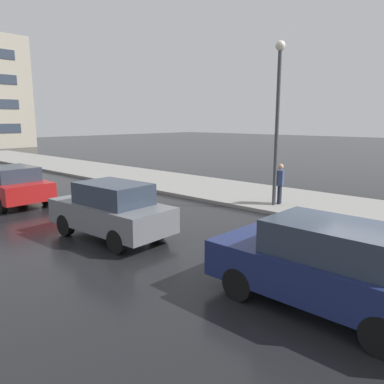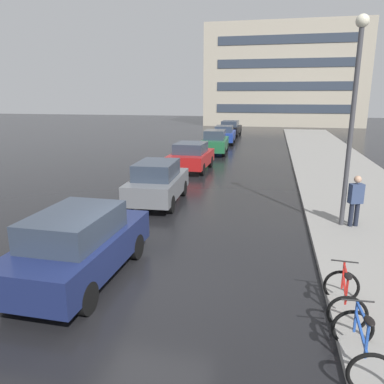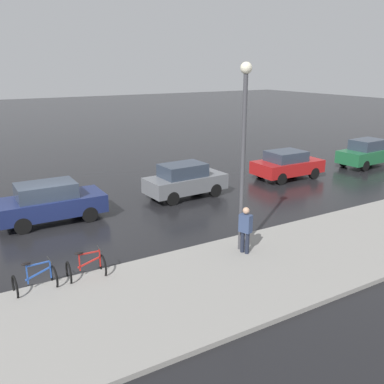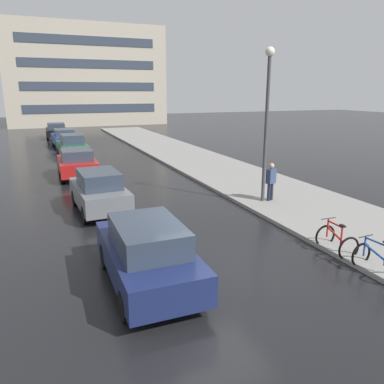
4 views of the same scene
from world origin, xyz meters
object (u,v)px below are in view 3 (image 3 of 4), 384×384
object	(u,v)px
car_navy	(50,202)
car_green	(368,153)
pedestrian	(245,229)
car_red	(287,164)
bicycle_nearest	(35,281)
bicycle_second	(86,268)
streetlamp	(244,140)
car_grey	(185,180)

from	to	relation	value
car_navy	car_green	world-z (taller)	car_green
pedestrian	car_red	bearing A→B (deg)	129.93
bicycle_nearest	car_navy	size ratio (longest dim) A/B	0.27
bicycle_nearest	car_navy	world-z (taller)	car_navy
bicycle_second	streetlamp	distance (m)	6.18
pedestrian	car_green	bearing A→B (deg)	114.18
bicycle_second	pedestrian	world-z (taller)	pedestrian
bicycle_nearest	car_red	world-z (taller)	car_red
bicycle_second	car_red	bearing A→B (deg)	113.69
bicycle_second	car_navy	xyz separation A→B (m)	(-5.56, 0.32, 0.44)
bicycle_second	pedestrian	distance (m)	5.16
bicycle_second	streetlamp	xyz separation A→B (m)	(0.77, 5.06, 3.47)
car_red	pedestrian	world-z (taller)	pedestrian
car_navy	car_green	xyz separation A→B (m)	(0.08, 19.35, 0.01)
car_red	streetlamp	size ratio (longest dim) A/B	0.63
car_navy	streetlamp	bearing A→B (deg)	36.85
bicycle_second	streetlamp	bearing A→B (deg)	81.39
bicycle_second	car_red	xyz separation A→B (m)	(-5.82, 13.27, 0.41)
car_navy	car_red	xyz separation A→B (m)	(-0.26, 12.95, -0.04)
car_navy	car_red	size ratio (longest dim) A/B	1.07
car_grey	car_green	xyz separation A→B (m)	(0.21, 13.03, 0.01)
car_green	pedestrian	distance (m)	16.07
bicycle_nearest	car_navy	xyz separation A→B (m)	(-5.57, 1.77, 0.44)
car_grey	pedestrian	world-z (taller)	pedestrian
bicycle_nearest	streetlamp	bearing A→B (deg)	83.34
car_green	streetlamp	distance (m)	16.17
car_navy	car_grey	size ratio (longest dim) A/B	1.06
bicycle_nearest	pedestrian	xyz separation A→B (m)	(1.09, 6.46, 0.59)
bicycle_nearest	car_green	distance (m)	21.82
car_red	streetlamp	bearing A→B (deg)	-51.24
car_grey	streetlamp	bearing A→B (deg)	-13.69
car_navy	car_green	size ratio (longest dim) A/B	0.98
car_navy	car_green	bearing A→B (deg)	89.77
car_red	streetlamp	world-z (taller)	streetlamp
car_grey	streetlamp	size ratio (longest dim) A/B	0.63
bicycle_second	car_green	bearing A→B (deg)	105.59
pedestrian	streetlamp	world-z (taller)	streetlamp
bicycle_second	car_green	size ratio (longest dim) A/B	0.26
pedestrian	streetlamp	xyz separation A→B (m)	(-0.33, 0.05, 2.88)
bicycle_second	car_red	size ratio (longest dim) A/B	0.28
car_red	pedestrian	size ratio (longest dim) A/B	2.25
bicycle_nearest	car_green	size ratio (longest dim) A/B	0.27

